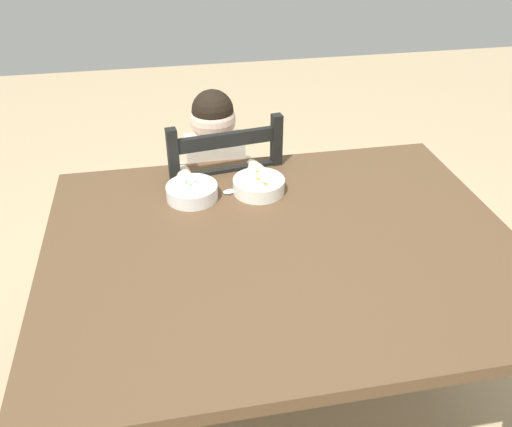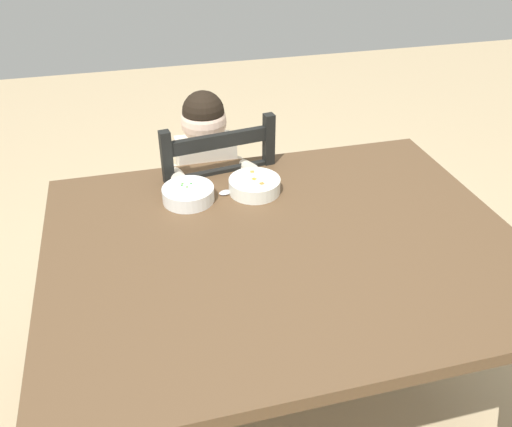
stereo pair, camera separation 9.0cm
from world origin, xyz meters
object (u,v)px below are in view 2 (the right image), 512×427
child_figure (208,175)px  spoon (231,191)px  dining_table (284,263)px  bowl_of_peas (188,194)px  dining_chair (212,214)px  bowl_of_carrots (255,185)px

child_figure → spoon: bearing=-83.2°
spoon → dining_table: bearing=-72.9°
bowl_of_peas → spoon: (0.15, 0.02, -0.02)m
bowl_of_peas → spoon: bearing=6.4°
dining_table → child_figure: child_figure is taller
spoon → bowl_of_peas: bearing=-173.6°
dining_chair → spoon: (0.03, -0.28, 0.27)m
child_figure → bowl_of_peas: 0.33m
bowl_of_carrots → spoon: size_ratio=1.27×
dining_chair → spoon: size_ratio=6.70×
bowl_of_peas → bowl_of_carrots: bearing=-0.0°
dining_table → bowl_of_peas: bearing=129.3°
dining_table → bowl_of_carrots: size_ratio=8.00×
dining_table → child_figure: (-0.13, 0.59, 0.01)m
dining_chair → bowl_of_peas: (-0.12, -0.30, 0.29)m
bowl_of_carrots → spoon: bearing=168.4°
dining_table → bowl_of_peas: (-0.24, 0.30, 0.11)m
dining_chair → bowl_of_peas: dining_chair is taller
bowl_of_carrots → bowl_of_peas: bearing=180.0°
dining_chair → bowl_of_peas: bearing=-111.7°
spoon → child_figure: bearing=96.8°
child_figure → bowl_of_peas: bearing=-111.2°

